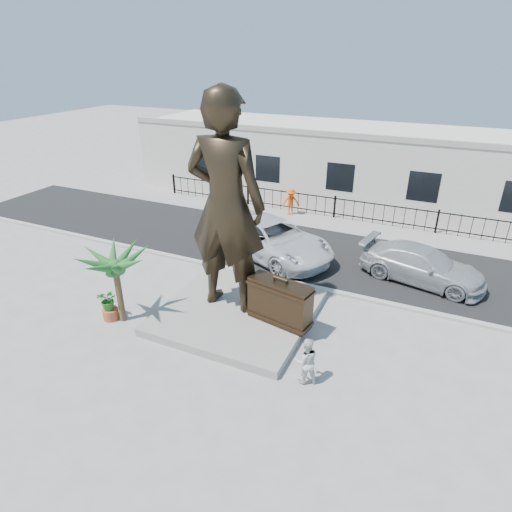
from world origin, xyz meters
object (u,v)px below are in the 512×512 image
at_px(statue, 226,205).
at_px(car_white, 272,238).
at_px(suitcase, 280,302).
at_px(tourist, 306,361).

bearing_deg(statue, car_white, -87.60).
height_order(suitcase, tourist, suitcase).
relative_size(statue, suitcase, 3.45).
distance_m(suitcase, car_white, 5.86).
height_order(tourist, car_white, car_white).
bearing_deg(tourist, statue, -61.92).
distance_m(statue, tourist, 5.66).
height_order(statue, tourist, statue).
height_order(statue, car_white, statue).
xyz_separation_m(tourist, car_white, (-4.18, 7.42, 0.13)).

